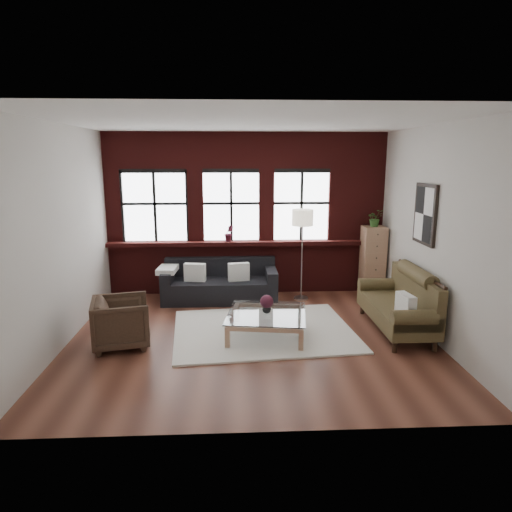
{
  "coord_description": "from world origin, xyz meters",
  "views": [
    {
      "loc": [
        -0.26,
        -6.61,
        2.71
      ],
      "look_at": [
        0.1,
        0.6,
        1.15
      ],
      "focal_mm": 32.0,
      "sensor_mm": 36.0,
      "label": 1
    }
  ],
  "objects_px": {
    "dark_sofa": "(220,280)",
    "vase": "(267,308)",
    "coffee_table": "(267,325)",
    "vintage_settee": "(396,300)",
    "floor_lamp": "(302,251)",
    "armchair": "(121,322)",
    "drawer_chest": "(373,261)"
  },
  "relations": [
    {
      "from": "drawer_chest",
      "to": "floor_lamp",
      "type": "relative_size",
      "value": 0.73
    },
    {
      "from": "vintage_settee",
      "to": "armchair",
      "type": "bearing_deg",
      "value": -174.73
    },
    {
      "from": "vintage_settee",
      "to": "floor_lamp",
      "type": "distance_m",
      "value": 2.19
    },
    {
      "from": "drawer_chest",
      "to": "floor_lamp",
      "type": "bearing_deg",
      "value": -172.83
    },
    {
      "from": "armchair",
      "to": "coffee_table",
      "type": "xyz_separation_m",
      "value": [
        2.14,
        0.25,
        -0.18
      ]
    },
    {
      "from": "drawer_chest",
      "to": "armchair",
      "type": "bearing_deg",
      "value": -152.27
    },
    {
      "from": "vintage_settee",
      "to": "vase",
      "type": "height_order",
      "value": "vintage_settee"
    },
    {
      "from": "coffee_table",
      "to": "drawer_chest",
      "type": "xyz_separation_m",
      "value": [
        2.26,
        2.06,
        0.51
      ]
    },
    {
      "from": "dark_sofa",
      "to": "vintage_settee",
      "type": "distance_m",
      "value": 3.33
    },
    {
      "from": "coffee_table",
      "to": "vintage_settee",
      "type": "bearing_deg",
      "value": 3.75
    },
    {
      "from": "dark_sofa",
      "to": "coffee_table",
      "type": "xyz_separation_m",
      "value": [
        0.77,
        -1.88,
        -0.21
      ]
    },
    {
      "from": "vase",
      "to": "floor_lamp",
      "type": "xyz_separation_m",
      "value": [
        0.81,
        1.88,
        0.5
      ]
    },
    {
      "from": "armchair",
      "to": "vase",
      "type": "bearing_deg",
      "value": -96.21
    },
    {
      "from": "dark_sofa",
      "to": "armchair",
      "type": "relative_size",
      "value": 2.72
    },
    {
      "from": "dark_sofa",
      "to": "vintage_settee",
      "type": "xyz_separation_m",
      "value": [
        2.83,
        -1.75,
        0.11
      ]
    },
    {
      "from": "armchair",
      "to": "vase",
      "type": "relative_size",
      "value": 5.73
    },
    {
      "from": "armchair",
      "to": "coffee_table",
      "type": "bearing_deg",
      "value": -96.21
    },
    {
      "from": "vintage_settee",
      "to": "drawer_chest",
      "type": "height_order",
      "value": "drawer_chest"
    },
    {
      "from": "vintage_settee",
      "to": "coffee_table",
      "type": "distance_m",
      "value": 2.09
    },
    {
      "from": "armchair",
      "to": "coffee_table",
      "type": "height_order",
      "value": "armchair"
    },
    {
      "from": "vintage_settee",
      "to": "floor_lamp",
      "type": "xyz_separation_m",
      "value": [
        -1.25,
        1.74,
        0.44
      ]
    },
    {
      "from": "vintage_settee",
      "to": "floor_lamp",
      "type": "bearing_deg",
      "value": 125.68
    },
    {
      "from": "vintage_settee",
      "to": "floor_lamp",
      "type": "height_order",
      "value": "floor_lamp"
    },
    {
      "from": "vintage_settee",
      "to": "vase",
      "type": "xyz_separation_m",
      "value": [
        -2.06,
        -0.14,
        -0.06
      ]
    },
    {
      "from": "vintage_settee",
      "to": "armchair",
      "type": "relative_size",
      "value": 2.38
    },
    {
      "from": "coffee_table",
      "to": "floor_lamp",
      "type": "relative_size",
      "value": 0.62
    },
    {
      "from": "vase",
      "to": "drawer_chest",
      "type": "relative_size",
      "value": 0.1
    },
    {
      "from": "vintage_settee",
      "to": "armchair",
      "type": "distance_m",
      "value": 4.23
    },
    {
      "from": "dark_sofa",
      "to": "floor_lamp",
      "type": "bearing_deg",
      "value": -0.08
    },
    {
      "from": "floor_lamp",
      "to": "vase",
      "type": "bearing_deg",
      "value": -113.38
    },
    {
      "from": "dark_sofa",
      "to": "vase",
      "type": "height_order",
      "value": "dark_sofa"
    },
    {
      "from": "vintage_settee",
      "to": "floor_lamp",
      "type": "relative_size",
      "value": 1.0
    }
  ]
}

